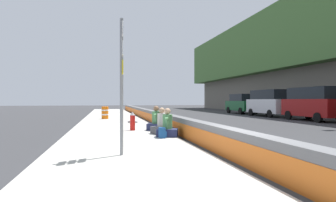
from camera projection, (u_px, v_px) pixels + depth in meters
name	position (u px, v px, depth m)	size (l,w,h in m)	color
ground_plane	(235.00, 163.00, 7.26)	(160.00, 160.00, 0.00)	#353538
sidewalk_strip	(130.00, 165.00, 6.69)	(80.00, 4.40, 0.14)	#B5B2A8
jersey_barrier	(235.00, 146.00, 7.25)	(76.00, 0.45, 0.85)	slate
route_sign_post	(122.00, 76.00, 7.58)	(0.44, 0.09, 3.60)	gray
fire_hydrant	(133.00, 121.00, 13.75)	(0.26, 0.46, 0.88)	red
seated_person_foreground	(167.00, 128.00, 11.45)	(0.91, 0.98, 1.13)	#23284C
seated_person_middle	(162.00, 125.00, 12.41)	(0.85, 0.94, 1.13)	#424247
seated_person_rear	(156.00, 123.00, 13.86)	(0.93, 1.01, 1.17)	#23284C
backpack	(162.00, 133.00, 10.99)	(0.32, 0.28, 0.40)	navy
construction_barrel	(105.00, 113.00, 22.12)	(0.54, 0.54, 0.95)	orange
parked_car_third	(313.00, 103.00, 21.91)	(5.12, 2.14, 2.56)	maroon
parked_car_fourth	(269.00, 102.00, 27.59)	(5.14, 2.19, 2.56)	silver
parked_car_midline	(242.00, 103.00, 33.43)	(4.83, 2.12, 2.28)	#145128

